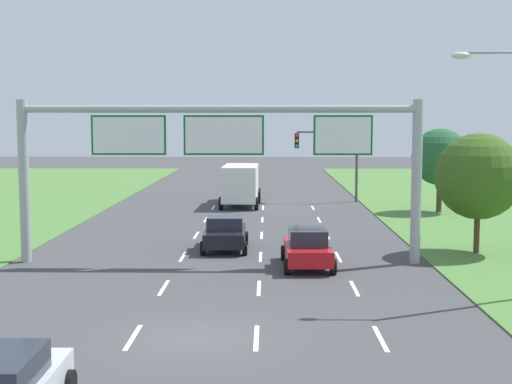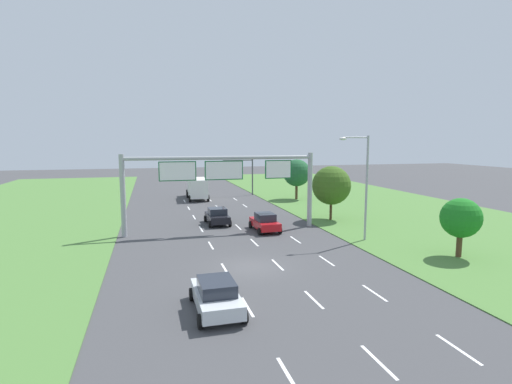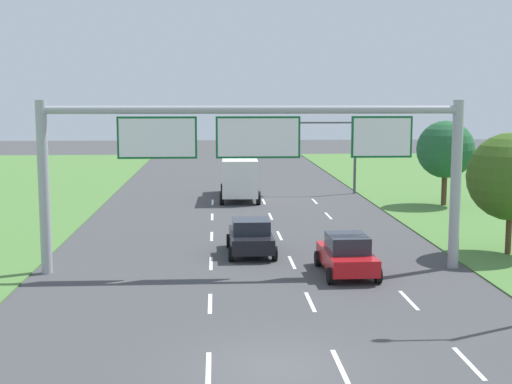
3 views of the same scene
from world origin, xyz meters
name	(u,v)px [view 1 (image 1 of 3)]	position (x,y,z in m)	size (l,w,h in m)	color
ground_plane	(195,338)	(0.00, 0.00, 0.00)	(200.00, 200.00, 0.00)	#424244
lane_dashes_inner_left	(164,288)	(-1.75, 6.00, 0.00)	(0.14, 50.40, 0.01)	white
lane_dashes_inner_right	(259,288)	(1.75, 6.00, 0.00)	(0.14, 50.40, 0.01)	white
lane_dashes_slip	(355,288)	(5.25, 6.00, 0.00)	(0.14, 50.40, 0.01)	white
car_near_red	(307,248)	(3.73, 9.80, 0.81)	(2.15, 4.09, 1.64)	red
car_mid_lane	(225,233)	(0.06, 13.79, 0.80)	(2.18, 4.01, 1.61)	black
box_truck	(241,183)	(0.16, 31.85, 1.62)	(2.82, 7.75, 2.92)	silver
sign_gantry	(220,148)	(0.05, 10.67, 4.95)	(17.24, 0.44, 7.00)	#9EA0A5
traffic_light_mast	(331,151)	(6.81, 33.79, 3.87)	(4.76, 0.49, 5.60)	#47494F
roadside_tree_mid	(478,176)	(11.67, 12.85, 3.58)	(3.94, 3.94, 5.56)	#513823
roadside_tree_far	(440,157)	(13.45, 27.51, 3.71)	(3.74, 3.74, 5.59)	#513823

